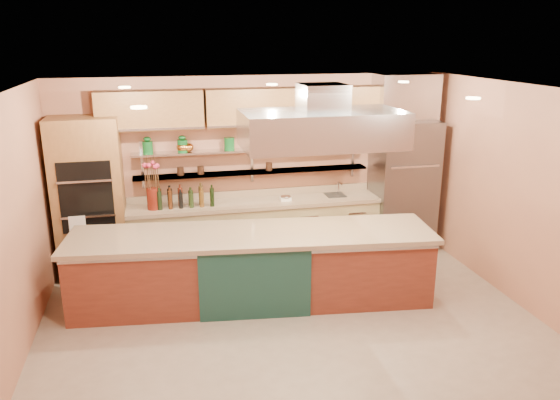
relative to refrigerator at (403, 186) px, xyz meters
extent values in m
cube|color=gray|center=(-2.35, -2.14, -1.06)|extent=(6.00, 5.00, 0.02)
cube|color=black|center=(-2.35, -2.14, 1.75)|extent=(6.00, 5.00, 0.02)
cube|color=#B67556|center=(-2.35, 0.36, 0.35)|extent=(6.00, 0.04, 2.80)
cube|color=#B67556|center=(-2.35, -4.64, 0.35)|extent=(6.00, 0.04, 2.80)
cube|color=#B67556|center=(-5.35, -2.14, 0.35)|extent=(0.04, 5.00, 2.80)
cube|color=#B67556|center=(0.65, -2.14, 0.35)|extent=(0.04, 5.00, 2.80)
cube|color=brown|center=(-4.80, 0.04, 0.10)|extent=(0.95, 0.64, 2.30)
cube|color=slate|center=(0.00, 0.00, 0.00)|extent=(0.95, 0.72, 2.10)
cube|color=tan|center=(-2.40, 0.06, -0.58)|extent=(3.84, 0.64, 0.93)
cube|color=#B7B9BE|center=(-2.40, 0.23, 0.30)|extent=(3.60, 0.26, 0.03)
cube|color=#B7B9BE|center=(-2.40, 0.23, 0.65)|extent=(3.60, 0.26, 0.03)
cube|color=brown|center=(-2.35, 0.18, 1.30)|extent=(4.60, 0.36, 0.55)
cube|color=#B7B9BE|center=(-1.80, -1.36, 1.20)|extent=(2.00, 1.00, 0.45)
cube|color=#FFE5A5|center=(-2.35, -1.94, 1.72)|extent=(4.00, 2.80, 0.02)
cube|color=brown|center=(-2.70, -1.36, -0.57)|extent=(4.64, 1.51, 0.95)
cylinder|color=#5A160D|center=(-3.92, 0.01, 0.04)|extent=(0.18, 0.18, 0.32)
cube|color=black|center=(-3.45, 0.01, 0.02)|extent=(0.92, 0.47, 0.28)
cube|color=white|center=(-1.94, 0.01, -0.08)|extent=(0.19, 0.16, 0.09)
cylinder|color=silver|center=(-1.05, 0.11, -0.01)|extent=(0.03, 0.03, 0.21)
ellipsoid|color=#BA6D2A|center=(-3.37, 0.23, 0.73)|extent=(0.20, 0.20, 0.13)
cylinder|color=#104B1C|center=(-2.76, 0.23, 0.76)|extent=(0.16, 0.16, 0.18)
camera|label=1|loc=(-3.82, -7.80, 2.31)|focal=35.00mm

